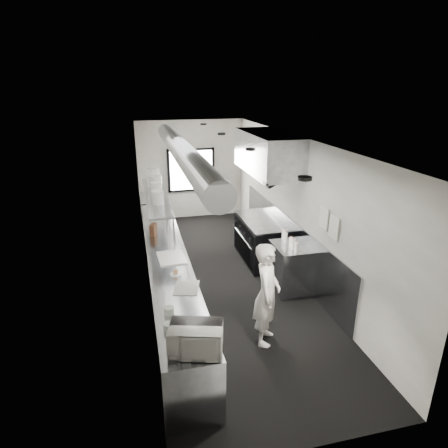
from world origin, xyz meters
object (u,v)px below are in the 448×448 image
range (261,240)px  cutting_board (172,258)px  bottle_station (291,268)px  plate_stack_a (158,197)px  pass_shelf (156,196)px  deli_tub_b (169,310)px  squeeze_bottle_d (286,238)px  plate_stack_d (153,177)px  plate_stack_c (156,184)px  squeeze_bottle_a (296,247)px  prep_counter (168,276)px  squeeze_bottle_b (293,244)px  deli_tub_a (168,327)px  exhaust_hood (267,153)px  microwave (196,339)px  line_cook (267,294)px  squeeze_bottle_c (291,242)px  small_plate (176,274)px  far_work_table (154,213)px  knife_block (153,230)px  plate_stack_b (156,190)px  squeeze_bottle_e (284,234)px

range → cutting_board: bearing=-146.5°
cutting_board → bottle_station: bearing=0.2°
range → plate_stack_a: size_ratio=6.20×
pass_shelf → deli_tub_b: size_ratio=22.13×
cutting_board → squeeze_bottle_d: squeeze_bottle_d is taller
plate_stack_d → plate_stack_c: bearing=-88.9°
bottle_station → squeeze_bottle_a: (-0.04, -0.27, 0.54)m
prep_counter → squeeze_bottle_b: size_ratio=31.36×
deli_tub_a → plate_stack_c: plate_stack_c is taller
deli_tub_a → plate_stack_a: bearing=87.3°
range → plate_stack_d: (-2.23, 1.04, 1.31)m
exhaust_hood → microwave: 4.69m
line_cook → plate_stack_c: bearing=47.5°
plate_stack_c → range: bearing=-11.2°
prep_counter → exhaust_hood: bearing=28.1°
bottle_station → deli_tub_a: bearing=-140.5°
plate_stack_d → exhaust_hood: bearing=-24.4°
cutting_board → plate_stack_d: bearing=92.4°
squeeze_bottle_d → range: bearing=92.2°
squeeze_bottle_a → squeeze_bottle_c: bearing=90.4°
cutting_board → plate_stack_a: plate_stack_a is taller
cutting_board → squeeze_bottle_b: 2.19m
small_plate → far_work_table: bearing=90.7°
bottle_station → squeeze_bottle_d: 0.58m
prep_counter → bottle_station: size_ratio=6.67×
deli_tub_a → deli_tub_b: deli_tub_b is taller
far_work_table → cutting_board: bearing=-89.1°
microwave → squeeze_bottle_a: (2.19, 2.26, -0.08)m
pass_shelf → deli_tub_a: (-0.16, -3.76, -0.59)m
range → squeeze_bottle_a: 1.75m
exhaust_hood → deli_tub_a: 4.47m
microwave → squeeze_bottle_d: bearing=67.3°
microwave → plate_stack_a: 3.63m
squeeze_bottle_b → squeeze_bottle_c: bearing=83.1°
plate_stack_a → knife_block: bearing=140.2°
deli_tub_b → plate_stack_d: plate_stack_d is taller
small_plate → plate_stack_d: plate_stack_d is taller
plate_stack_b → plate_stack_d: 0.89m
plate_stack_b → squeeze_bottle_d: (2.28, -1.37, -0.72)m
exhaust_hood → squeeze_bottle_c: (0.01, -1.43, -1.40)m
far_work_table → plate_stack_d: (-0.04, -1.46, 1.33)m
squeeze_bottle_a → squeeze_bottle_e: 0.61m
plate_stack_a → squeeze_bottle_a: (2.30, -1.31, -0.71)m
plate_stack_c → squeeze_bottle_d: bearing=-36.2°
exhaust_hood → far_work_table: 3.88m
microwave → squeeze_bottle_b: 3.23m
plate_stack_c → line_cook: bearing=-67.3°
line_cook → microwave: (-1.25, -1.14, 0.26)m
plate_stack_b → squeeze_bottle_b: 2.93m
small_plate → squeeze_bottle_b: (2.18, 0.50, 0.09)m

